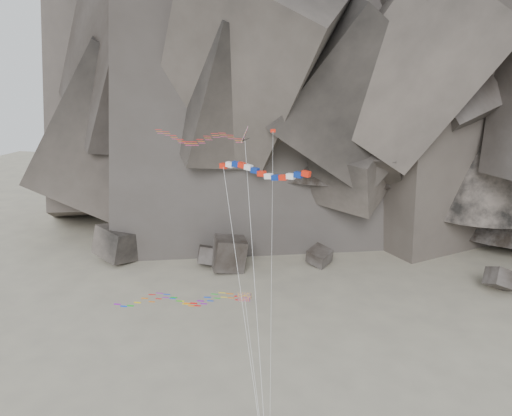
% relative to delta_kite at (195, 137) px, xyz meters
% --- Properties ---
extents(ground, '(260.00, 260.00, 0.00)m').
position_rel_delta_kite_xyz_m(ground, '(5.67, -3.06, -26.29)').
color(ground, '#9D967F').
rests_on(ground, ground).
extents(headland, '(110.00, 70.00, 84.00)m').
position_rel_delta_kite_xyz_m(headland, '(5.67, 66.94, 15.71)').
color(headland, '#574E47').
rests_on(headland, ground).
extents(boulder_field, '(70.27, 14.39, 7.29)m').
position_rel_delta_kite_xyz_m(boulder_field, '(-15.74, 31.22, -24.23)').
color(boulder_field, '#47423F').
rests_on(boulder_field, ground).
extents(delta_kite, '(15.03, 16.27, 25.75)m').
position_rel_delta_kite_xyz_m(delta_kite, '(0.00, 0.00, 0.00)').
color(delta_kite, red).
rests_on(delta_kite, ground).
extents(banner_kite, '(8.60, 12.85, 22.93)m').
position_rel_delta_kite_xyz_m(banner_kite, '(7.46, -4.18, -2.26)').
color(banner_kite, red).
rests_on(banner_kite, ground).
extents(parafoil_kite, '(19.46, 13.89, 9.70)m').
position_rel_delta_kite_xyz_m(parafoil_kite, '(-2.00, -2.03, -16.01)').
color(parafoil_kite, yellow).
rests_on(parafoil_kite, ground).
extents(pennant_kite, '(3.65, 16.16, 25.30)m').
position_rel_delta_kite_xyz_m(pennant_kite, '(8.32, -4.03, -7.26)').
color(pennant_kite, red).
rests_on(pennant_kite, ground).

